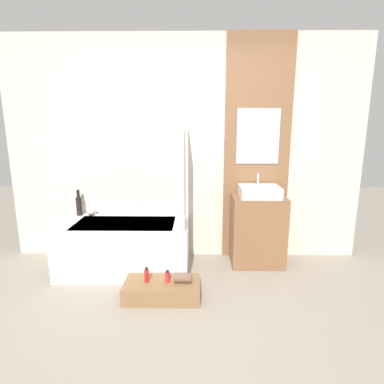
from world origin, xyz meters
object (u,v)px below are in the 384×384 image
bottle_soap_primary (147,275)px  bathtub (126,246)px  wooden_step_bench (162,290)px  vase_tall_dark (79,205)px  sink (259,191)px  bottle_soap_secondary (168,277)px  vase_round_light (91,211)px

bottle_soap_primary → bathtub: bearing=118.8°
wooden_step_bench → vase_tall_dark: size_ratio=2.27×
sink → bottle_soap_secondary: 1.39m
wooden_step_bench → bottle_soap_secondary: 0.14m
vase_round_light → bottle_soap_primary: 1.23m
sink → vase_round_light: 1.98m
bottle_soap_primary → wooden_step_bench: bearing=0.0°
bathtub → vase_tall_dark: 0.79m
bottle_soap_primary → bottle_soap_secondary: (0.19, 0.00, -0.01)m
sink → bottle_soap_primary: bearing=-147.4°
wooden_step_bench → bottle_soap_secondary: bottle_soap_secondary is taller
sink → vase_tall_dark: bearing=176.1°
bathtub → bottle_soap_primary: (0.33, -0.60, -0.05)m
bottle_soap_secondary → wooden_step_bench: bearing=180.0°
wooden_step_bench → bottle_soap_secondary: (0.05, 0.00, 0.13)m
vase_round_light → wooden_step_bench: bearing=-43.0°
bottle_soap_secondary → bathtub: bearing=131.2°
bottle_soap_secondary → vase_round_light: bearing=138.6°
bathtub → bottle_soap_primary: bearing=-61.2°
bathtub → sink: bearing=5.8°
bathtub → bottle_soap_secondary: bearing=-48.8°
bathtub → vase_tall_dark: bearing=154.4°
wooden_step_bench → sink: size_ratio=1.61×
vase_tall_dark → bottle_soap_secondary: vase_tall_dark is taller
sink → bathtub: bearing=-174.2°
wooden_step_bench → bottle_soap_primary: bearing=180.0°
bottle_soap_primary → vase_round_light: bearing=132.3°
vase_tall_dark → bottle_soap_secondary: 1.51m
bottle_soap_secondary → sink: bearing=37.5°
bathtub → sink: size_ratio=3.17×
vase_round_light → vase_tall_dark: bearing=171.3°
sink → vase_round_light: bearing=176.5°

